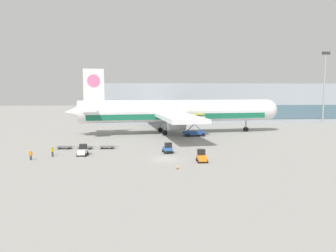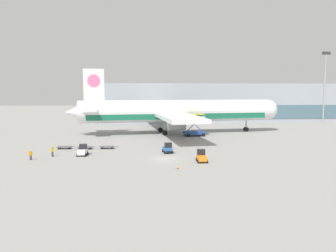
{
  "view_description": "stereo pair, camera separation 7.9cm",
  "coord_description": "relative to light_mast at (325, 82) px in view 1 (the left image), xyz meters",
  "views": [
    {
      "loc": [
        -4.04,
        -54.51,
        11.63
      ],
      "look_at": [
        1.76,
        14.72,
        4.0
      ],
      "focal_mm": 35.0,
      "sensor_mm": 36.0,
      "label": 1
    },
    {
      "loc": [
        -3.96,
        -54.52,
        11.63
      ],
      "look_at": [
        1.76,
        14.72,
        4.0
      ],
      "focal_mm": 35.0,
      "sensor_mm": 36.0,
      "label": 2
    }
  ],
  "objects": [
    {
      "name": "ground_plane",
      "position": [
        -60.17,
        -55.79,
        -14.3
      ],
      "size": [
        400.0,
        400.0,
        0.0
      ],
      "primitive_type": "plane",
      "color": "gray"
    },
    {
      "name": "terminal_building",
      "position": [
        -35.86,
        12.32,
        -7.31
      ],
      "size": [
        90.0,
        18.2,
        14.0
      ],
      "color": "#9EA8B2",
      "rests_on": "ground_plane"
    },
    {
      "name": "light_mast",
      "position": [
        0.0,
        0.0,
        0.0
      ],
      "size": [
        2.8,
        0.5,
        24.88
      ],
      "color": "#9EA0A5",
      "rests_on": "ground_plane"
    },
    {
      "name": "airplane_main",
      "position": [
        -55.09,
        -23.17,
        -8.46
      ],
      "size": [
        57.99,
        48.6,
        17.0
      ],
      "rotation": [
        0.0,
        0.0,
        0.11
      ],
      "color": "white",
      "rests_on": "ground_plane"
    },
    {
      "name": "scissor_lift_loader",
      "position": [
        -50.65,
        -28.42,
        -12.19
      ],
      "size": [
        5.5,
        3.88,
        5.59
      ],
      "rotation": [
        0.0,
        0.0,
        0.11
      ],
      "color": "#284C99",
      "rests_on": "ground_plane"
    },
    {
      "name": "baggage_tug_foreground",
      "position": [
        -59.27,
        -50.63,
        -13.43
      ],
      "size": [
        1.93,
        2.62,
        2.0
      ],
      "rotation": [
        0.0,
        0.0,
        -1.43
      ],
      "color": "#2D66B7",
      "rests_on": "ground_plane"
    },
    {
      "name": "baggage_tug_mid",
      "position": [
        -74.58,
        -51.73,
        -13.43
      ],
      "size": [
        1.78,
        2.54,
        2.0
      ],
      "rotation": [
        0.0,
        0.0,
        1.51
      ],
      "color": "silver",
      "rests_on": "ground_plane"
    },
    {
      "name": "baggage_tug_far",
      "position": [
        -54.38,
        -58.62,
        -13.43
      ],
      "size": [
        1.67,
        2.48,
        2.0
      ],
      "rotation": [
        0.0,
        0.0,
        1.56
      ],
      "color": "orange",
      "rests_on": "ground_plane"
    },
    {
      "name": "baggage_dolly_lead",
      "position": [
        -79.35,
        -44.63,
        -13.91
      ],
      "size": [
        3.73,
        1.62,
        0.48
      ],
      "rotation": [
        0.0,
        0.0,
        -0.04
      ],
      "color": "#56565B",
      "rests_on": "ground_plane"
    },
    {
      "name": "baggage_dolly_second",
      "position": [
        -75.26,
        -45.15,
        -13.91
      ],
      "size": [
        3.73,
        1.62,
        0.48
      ],
      "rotation": [
        0.0,
        0.0,
        -0.04
      ],
      "color": "#56565B",
      "rests_on": "ground_plane"
    },
    {
      "name": "baggage_dolly_third",
      "position": [
        -70.96,
        -45.07,
        -13.91
      ],
      "size": [
        3.73,
        1.62,
        0.48
      ],
      "rotation": [
        0.0,
        0.0,
        -0.04
      ],
      "color": "#56565B",
      "rests_on": "ground_plane"
    },
    {
      "name": "ground_crew_near",
      "position": [
        -82.58,
        -54.84,
        -13.32
      ],
      "size": [
        0.57,
        0.25,
        1.69
      ],
      "rotation": [
        0.0,
        0.0,
        0.1
      ],
      "color": "black",
      "rests_on": "ground_plane"
    },
    {
      "name": "ground_crew_far",
      "position": [
        -79.73,
        -52.18,
        -13.22
      ],
      "size": [
        0.43,
        0.43,
        1.82
      ],
      "rotation": [
        0.0,
        0.0,
        0.78
      ],
      "color": "black",
      "rests_on": "ground_plane"
    },
    {
      "name": "traffic_cone_near",
      "position": [
        -58.81,
        -62.99,
        -13.99
      ],
      "size": [
        0.4,
        0.4,
        0.64
      ],
      "color": "black",
      "rests_on": "ground_plane"
    }
  ]
}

